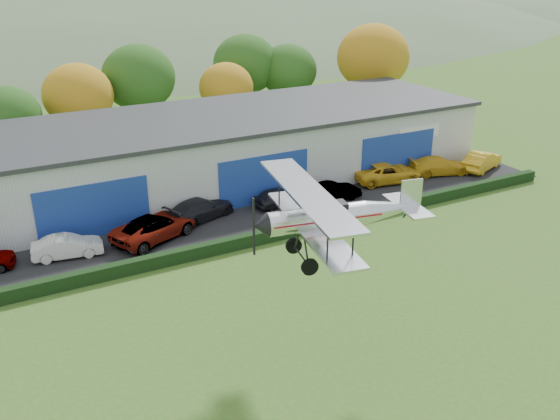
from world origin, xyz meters
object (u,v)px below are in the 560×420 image
car_3 (200,209)px  hangar (230,146)px  car_6 (387,173)px  car_4 (279,196)px  car_5 (333,192)px  car_7 (439,165)px  car_1 (67,246)px  car_8 (482,161)px  car_2 (154,227)px  biplane (332,214)px

car_3 → hangar: bearing=-57.8°
hangar → car_6: size_ratio=7.55×
car_6 → car_4: bearing=101.8°
car_5 → car_7: 10.78m
car_1 → car_5: car_5 is taller
car_8 → hangar: bearing=46.1°
car_2 → car_8: (28.12, 0.03, -0.02)m
hangar → car_8: hangar is taller
hangar → car_6: bearing=-33.0°
car_1 → car_3: bearing=-71.8°
car_2 → car_4: size_ratio=1.46×
biplane → car_4: bearing=79.7°
car_6 → car_8: bearing=-87.7°
car_5 → car_6: car_6 is taller
car_7 → biplane: biplane is taller
car_4 → car_7: bearing=-99.5°
car_1 → car_2: bearing=-81.9°
car_4 → biplane: bearing=150.8°
hangar → car_4: (0.67, -6.94, -1.94)m
car_8 → biplane: (-24.89, -15.29, 6.10)m
car_7 → biplane: size_ratio=0.59×
car_2 → car_7: bearing=-112.0°
car_4 → car_6: car_6 is taller
car_1 → car_3: (8.97, 1.49, 0.07)m
car_2 → car_6: car_2 is taller
hangar → biplane: (-5.64, -23.40, 4.26)m
car_3 → car_6: 15.62m
car_3 → car_8: (24.42, -1.52, 0.03)m
car_1 → car_2: size_ratio=0.71×
car_6 → car_8: car_8 is taller
car_1 → car_5: 18.71m
car_1 → car_7: 29.47m
car_7 → biplane: bearing=144.1°
car_8 → car_2: bearing=68.9°
car_3 → biplane: biplane is taller
car_1 → biplane: 18.59m
car_7 → car_8: car_8 is taller
car_2 → car_3: (3.69, 1.55, -0.05)m
car_2 → car_6: 19.36m
car_5 → biplane: 19.42m
car_2 → car_5: car_2 is taller
car_1 → car_6: bearing=-78.2°
biplane → car_1: bearing=129.7°
car_4 → car_5: 4.05m
car_1 → biplane: (8.50, -15.32, 6.20)m
car_3 → biplane: bearing=158.7°
car_3 → car_7: bearing=-111.6°
car_1 → car_8: (33.40, -0.03, 0.10)m
hangar → car_4: 7.24m
car_2 → car_5: size_ratio=1.35×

